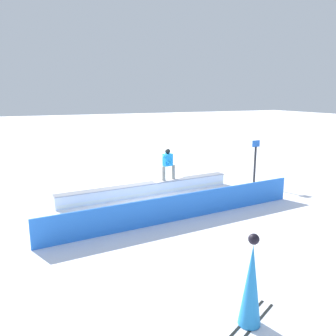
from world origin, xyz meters
The scene contains 6 objects.
ground_plane centered at (0.00, 0.00, 0.00)m, with size 120.00×120.00×0.00m, color white.
grind_box centered at (0.00, 0.00, 0.24)m, with size 7.77×1.09×0.53m.
snowboarder centered at (-0.97, -0.07, 1.28)m, with size 1.51×0.60×1.39m.
safety_fence centered at (0.00, 3.20, 0.45)m, with size 9.67×0.06×0.90m, color #2A75EC.
background_skier_left centered at (1.26, 8.53, 0.83)m, with size 1.62×0.97×1.80m.
trail_marker centered at (-5.06, 0.66, 1.14)m, with size 0.40×0.10×2.14m.
Camera 1 is at (4.92, 12.96, 4.20)m, focal length 36.11 mm.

